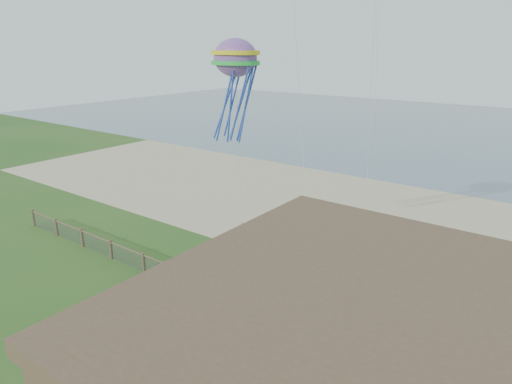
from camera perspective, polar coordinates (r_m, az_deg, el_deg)
ground at (r=20.24m, az=-15.87°, el=-20.86°), size 160.00×160.00×0.00m
sand_beach at (r=35.94m, az=12.79°, el=-2.87°), size 72.00×20.00×0.02m
ocean at (r=77.20m, az=26.48°, el=6.70°), size 160.00×68.00×0.02m
chainlink_fence at (r=23.26m, az=-4.03°, el=-12.95°), size 36.20×0.20×1.25m
octopus_kite at (r=27.20m, az=-2.57°, el=12.90°), size 3.23×2.33×6.50m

